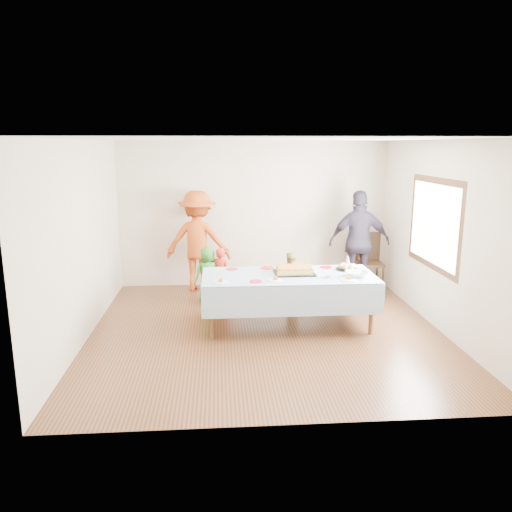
{
  "coord_description": "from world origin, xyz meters",
  "views": [
    {
      "loc": [
        -0.66,
        -6.78,
        2.63
      ],
      "look_at": [
        -0.12,
        0.3,
        1.04
      ],
      "focal_mm": 35.0,
      "sensor_mm": 36.0,
      "label": 1
    }
  ],
  "objects_px": {
    "party_table": "(289,278)",
    "birthday_cake": "(294,270)",
    "dining_chair": "(369,258)",
    "adult_left": "(198,241)"
  },
  "relations": [
    {
      "from": "party_table",
      "to": "adult_left",
      "type": "bearing_deg",
      "value": 124.6
    },
    {
      "from": "party_table",
      "to": "dining_chair",
      "type": "xyz_separation_m",
      "value": [
        1.76,
        1.84,
        -0.14
      ]
    },
    {
      "from": "adult_left",
      "to": "birthday_cake",
      "type": "bearing_deg",
      "value": 136.29
    },
    {
      "from": "birthday_cake",
      "to": "dining_chair",
      "type": "relative_size",
      "value": 0.56
    },
    {
      "from": "party_table",
      "to": "adult_left",
      "type": "distance_m",
      "value": 2.45
    },
    {
      "from": "birthday_cake",
      "to": "dining_chair",
      "type": "xyz_separation_m",
      "value": [
        1.67,
        1.77,
        -0.25
      ]
    },
    {
      "from": "party_table",
      "to": "adult_left",
      "type": "xyz_separation_m",
      "value": [
        -1.39,
        2.01,
        0.19
      ]
    },
    {
      "from": "birthday_cake",
      "to": "adult_left",
      "type": "distance_m",
      "value": 2.43
    },
    {
      "from": "dining_chair",
      "to": "adult_left",
      "type": "distance_m",
      "value": 3.17
    },
    {
      "from": "party_table",
      "to": "birthday_cake",
      "type": "distance_m",
      "value": 0.16
    }
  ]
}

